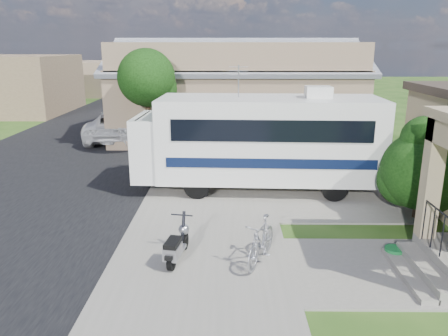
{
  "coord_description": "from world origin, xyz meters",
  "views": [
    {
      "loc": [
        -0.37,
        -9.44,
        4.65
      ],
      "look_at": [
        -0.5,
        2.5,
        1.3
      ],
      "focal_mm": 35.0,
      "sensor_mm": 36.0,
      "label": 1
    }
  ],
  "objects_px": {
    "motorhome": "(260,139)",
    "pickup_truck": "(121,124)",
    "garden_hose": "(394,253)",
    "scooter": "(177,246)",
    "bicycle": "(261,243)",
    "shrub": "(423,167)",
    "van": "(140,103)"
  },
  "relations": [
    {
      "from": "motorhome",
      "to": "pickup_truck",
      "type": "bearing_deg",
      "value": 131.1
    },
    {
      "from": "pickup_truck",
      "to": "garden_hose",
      "type": "xyz_separation_m",
      "value": [
        9.33,
        -12.99,
        -0.68
      ]
    },
    {
      "from": "scooter",
      "to": "garden_hose",
      "type": "xyz_separation_m",
      "value": [
        4.92,
        0.35,
        -0.33
      ]
    },
    {
      "from": "scooter",
      "to": "bicycle",
      "type": "relative_size",
      "value": 0.85
    },
    {
      "from": "pickup_truck",
      "to": "garden_hose",
      "type": "distance_m",
      "value": 16.01
    },
    {
      "from": "shrub",
      "to": "bicycle",
      "type": "relative_size",
      "value": 1.73
    },
    {
      "from": "scooter",
      "to": "garden_hose",
      "type": "distance_m",
      "value": 4.94
    },
    {
      "from": "bicycle",
      "to": "van",
      "type": "xyz_separation_m",
      "value": [
        -6.69,
        20.75,
        0.44
      ]
    },
    {
      "from": "motorhome",
      "to": "garden_hose",
      "type": "distance_m",
      "value": 5.83
    },
    {
      "from": "scooter",
      "to": "pickup_truck",
      "type": "relative_size",
      "value": 0.26
    },
    {
      "from": "scooter",
      "to": "van",
      "type": "distance_m",
      "value": 21.31
    },
    {
      "from": "motorhome",
      "to": "bicycle",
      "type": "xyz_separation_m",
      "value": [
        -0.3,
        -5.23,
        -1.23
      ]
    },
    {
      "from": "pickup_truck",
      "to": "van",
      "type": "height_order",
      "value": "van"
    },
    {
      "from": "shrub",
      "to": "garden_hose",
      "type": "height_order",
      "value": "shrub"
    },
    {
      "from": "garden_hose",
      "to": "motorhome",
      "type": "bearing_deg",
      "value": 119.68
    },
    {
      "from": "scooter",
      "to": "garden_hose",
      "type": "height_order",
      "value": "scooter"
    },
    {
      "from": "shrub",
      "to": "bicycle",
      "type": "xyz_separation_m",
      "value": [
        -4.57,
        -2.77,
        -0.97
      ]
    },
    {
      "from": "shrub",
      "to": "pickup_truck",
      "type": "xyz_separation_m",
      "value": [
        -10.83,
        10.58,
        -0.7
      ]
    },
    {
      "from": "shrub",
      "to": "van",
      "type": "height_order",
      "value": "shrub"
    },
    {
      "from": "shrub",
      "to": "bicycle",
      "type": "bearing_deg",
      "value": -148.77
    },
    {
      "from": "shrub",
      "to": "pickup_truck",
      "type": "height_order",
      "value": "shrub"
    },
    {
      "from": "motorhome",
      "to": "scooter",
      "type": "distance_m",
      "value": 5.79
    },
    {
      "from": "scooter",
      "to": "pickup_truck",
      "type": "distance_m",
      "value": 14.05
    },
    {
      "from": "scooter",
      "to": "bicycle",
      "type": "distance_m",
      "value": 1.85
    },
    {
      "from": "shrub",
      "to": "bicycle",
      "type": "distance_m",
      "value": 5.43
    },
    {
      "from": "motorhome",
      "to": "van",
      "type": "bearing_deg",
      "value": 116.4
    },
    {
      "from": "motorhome",
      "to": "bicycle",
      "type": "relative_size",
      "value": 4.75
    },
    {
      "from": "scooter",
      "to": "pickup_truck",
      "type": "xyz_separation_m",
      "value": [
        -4.41,
        13.34,
        0.35
      ]
    },
    {
      "from": "motorhome",
      "to": "scooter",
      "type": "height_order",
      "value": "motorhome"
    },
    {
      "from": "motorhome",
      "to": "bicycle",
      "type": "bearing_deg",
      "value": -91.07
    },
    {
      "from": "shrub",
      "to": "garden_hose",
      "type": "bearing_deg",
      "value": -121.91
    },
    {
      "from": "scooter",
      "to": "garden_hose",
      "type": "bearing_deg",
      "value": 14.12
    }
  ]
}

